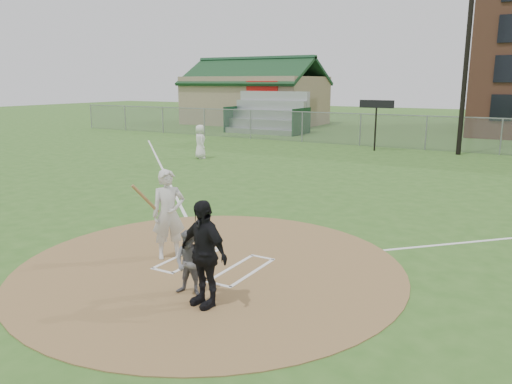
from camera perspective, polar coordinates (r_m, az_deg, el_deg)
The scene contains 14 objects.
ground at distance 11.09m, azimuth -5.24°, elevation -8.53°, with size 140.00×140.00×0.00m, color #346121.
dirt_circle at distance 11.08m, azimuth -5.24°, elevation -8.48°, with size 8.40×8.40×0.02m, color olive.
home_plate at distance 11.02m, azimuth -7.03°, elevation -8.52°, with size 0.40×0.40×0.03m, color silver.
foul_line_third at distance 23.34m, azimuth -10.60°, elevation 2.53°, with size 0.10×24.00×0.01m, color white.
catcher at distance 9.52m, azimuth -7.55°, elevation -8.04°, with size 0.61×0.48×1.26m, color slate.
umpire at distance 8.96m, azimuth -6.03°, elevation -6.98°, with size 1.14×0.48×1.95m, color black.
ondeck_player at distance 26.40m, azimuth -6.39°, elevation 5.73°, with size 0.86×0.56×1.76m, color white.
batters_boxes at distance 11.19m, azimuth -4.79°, elevation -8.18°, with size 2.08×1.88×0.01m.
batter_at_plate at distance 11.43m, azimuth -9.97°, elevation -2.52°, with size 0.93×1.11×2.05m.
outfield_fence at distance 31.15m, azimuth 18.86°, elevation 6.42°, with size 56.08×0.08×2.03m.
bleachers at distance 39.57m, azimuth 1.25°, elevation 9.08°, with size 6.08×3.20×3.20m.
clubhouse at distance 47.90m, azimuth -0.09°, elevation 10.64°, with size 12.20×8.71×6.23m.
light_pole at distance 29.81m, azimuth 23.17°, elevation 16.64°, with size 1.20×0.30×12.22m.
scoreboard_sign at distance 29.90m, azimuth 13.60°, elevation 9.15°, with size 2.00×0.10×2.93m.
Camera 1 is at (6.02, -8.42, 3.98)m, focal length 35.00 mm.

